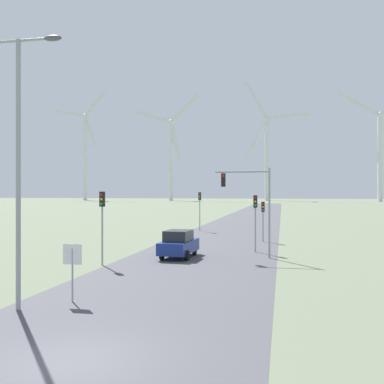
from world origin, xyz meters
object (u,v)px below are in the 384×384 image
object	(u,v)px
stop_sign_near	(72,262)
wind_turbine_far_left	(85,149)
streetlamp	(18,139)
wind_turbine_left	(171,151)
traffic_light_post_near_right	(255,211)
traffic_light_post_mid_left	(200,203)
traffic_light_post_mid_right	(263,212)
car_approaching	(179,244)
traffic_light_post_near_left	(102,211)
wind_turbine_right	(380,146)
traffic_light_mast_overhead	(251,195)
wind_turbine_center	(267,148)

from	to	relation	value
stop_sign_near	wind_turbine_far_left	world-z (taller)	wind_turbine_far_left
streetlamp	wind_turbine_left	xyz separation A→B (m)	(-47.50, 212.28, 19.59)
stop_sign_near	wind_turbine_far_left	bearing A→B (deg)	114.71
traffic_light_post_near_right	traffic_light_post_mid_left	world-z (taller)	traffic_light_post_mid_left
stop_sign_near	traffic_light_post_mid_right	size ratio (longest dim) A/B	0.65
car_approaching	traffic_light_post_near_left	bearing A→B (deg)	-133.29
traffic_light_post_near_right	stop_sign_near	bearing A→B (deg)	-110.91
stop_sign_near	wind_turbine_right	world-z (taller)	wind_turbine_right
traffic_light_post_mid_left	traffic_light_mast_overhead	distance (m)	20.87
traffic_light_post_near_left	wind_turbine_center	distance (m)	212.99
car_approaching	wind_turbine_right	size ratio (longest dim) A/B	0.08
streetlamp	traffic_light_mast_overhead	xyz separation A→B (m)	(7.55, 15.06, -2.14)
traffic_light_mast_overhead	wind_turbine_left	world-z (taller)	wind_turbine_left
traffic_light_post_near_right	car_approaching	distance (m)	6.50
traffic_light_post_near_left	wind_turbine_left	size ratio (longest dim) A/B	0.08
wind_turbine_far_left	traffic_light_post_near_left	bearing A→B (deg)	-64.91
traffic_light_post_mid_left	traffic_light_post_mid_right	world-z (taller)	traffic_light_post_mid_left
traffic_light_post_near_right	wind_turbine_left	distance (m)	203.35
wind_turbine_right	car_approaching	bearing A→B (deg)	-104.95
streetlamp	traffic_light_post_near_left	distance (m)	10.68
traffic_light_post_near_right	wind_turbine_left	world-z (taller)	wind_turbine_left
stop_sign_near	traffic_light_post_near_right	distance (m)	17.62
stop_sign_near	traffic_light_post_near_left	xyz separation A→B (m)	(-2.37, 8.66, 1.62)
traffic_light_post_mid_left	wind_turbine_right	bearing A→B (deg)	72.64
traffic_light_post_mid_right	wind_turbine_center	xyz separation A→B (m)	(-6.28, 196.73, 24.83)
traffic_light_post_mid_left	traffic_light_post_near_right	bearing A→B (deg)	-66.72
traffic_light_post_near_right	wind_turbine_center	distance (m)	205.39
wind_turbine_left	traffic_light_post_mid_right	bearing A→B (deg)	-73.51
car_approaching	streetlamp	bearing A→B (deg)	-101.27
stop_sign_near	wind_turbine_far_left	size ratio (longest dim) A/B	0.04
traffic_light_post_near_right	wind_turbine_right	distance (m)	195.36
traffic_light_post_near_left	traffic_light_post_near_right	distance (m)	11.60
traffic_light_mast_overhead	wind_turbine_center	distance (m)	208.08
wind_turbine_center	wind_turbine_right	xyz separation A→B (m)	(52.46, -15.47, -1.57)
wind_turbine_left	traffic_light_post_mid_left	bearing A→B (deg)	-74.88
streetlamp	wind_turbine_center	bearing A→B (deg)	89.57
traffic_light_post_near_left	car_approaching	world-z (taller)	traffic_light_post_near_left
stop_sign_near	traffic_light_post_near_right	world-z (taller)	traffic_light_post_near_right
wind_turbine_left	wind_turbine_center	size ratio (longest dim) A/B	0.87
stop_sign_near	traffic_light_post_near_left	bearing A→B (deg)	105.32
streetlamp	wind_turbine_center	distance (m)	222.76
streetlamp	traffic_light_post_mid_left	distance (m)	34.81
streetlamp	stop_sign_near	bearing A→B (deg)	46.43
traffic_light_post_mid_right	stop_sign_near	bearing A→B (deg)	-105.49
traffic_light_post_near_left	wind_turbine_right	xyz separation A→B (m)	(55.07, 196.13, 22.63)
traffic_light_post_near_left	wind_turbine_far_left	world-z (taller)	wind_turbine_far_left
traffic_light_post_near_left	wind_turbine_center	size ratio (longest dim) A/B	0.07
streetlamp	traffic_light_mast_overhead	world-z (taller)	streetlamp
streetlamp	wind_turbine_left	world-z (taller)	wind_turbine_left
traffic_light_post_near_right	traffic_light_post_mid_left	size ratio (longest dim) A/B	0.95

